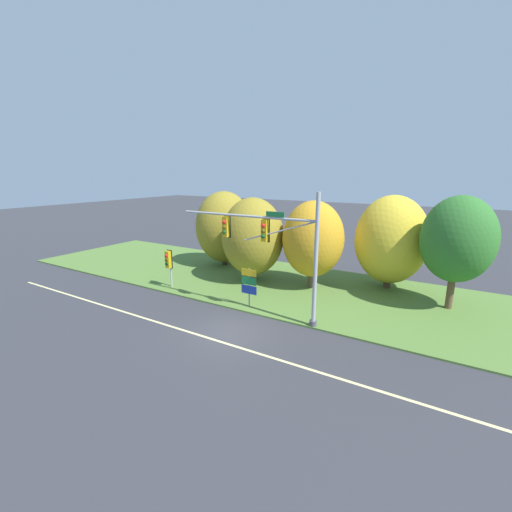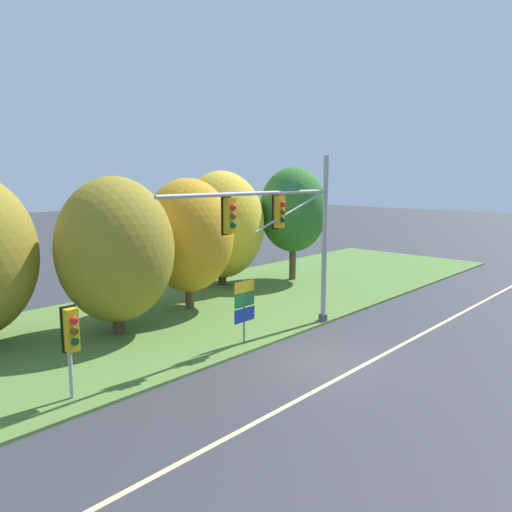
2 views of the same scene
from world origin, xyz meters
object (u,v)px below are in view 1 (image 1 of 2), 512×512
(tree_left_of_mast, at_px, (253,237))
(tree_tall_centre, at_px, (458,240))
(traffic_signal_mast, at_px, (274,242))
(tree_behind_signpost, at_px, (313,239))
(route_sign_post, at_px, (249,283))
(pedestrian_signal_near_kerb, at_px, (169,261))
(tree_mid_verge, at_px, (391,240))
(tree_nearest_road, at_px, (224,227))

(tree_left_of_mast, distance_m, tree_tall_centre, 13.32)
(traffic_signal_mast, height_order, tree_behind_signpost, traffic_signal_mast)
(tree_left_of_mast, bearing_deg, tree_tall_centre, 6.28)
(traffic_signal_mast, relative_size, route_sign_post, 3.67)
(pedestrian_signal_near_kerb, distance_m, tree_tall_centre, 18.63)
(traffic_signal_mast, distance_m, tree_behind_signpost, 6.09)
(traffic_signal_mast, height_order, tree_left_of_mast, traffic_signal_mast)
(tree_tall_centre, bearing_deg, tree_mid_verge, 152.29)
(route_sign_post, relative_size, tree_behind_signpost, 0.39)
(traffic_signal_mast, bearing_deg, route_sign_post, 164.78)
(traffic_signal_mast, relative_size, tree_nearest_road, 1.37)
(route_sign_post, bearing_deg, tree_nearest_road, 134.55)
(pedestrian_signal_near_kerb, bearing_deg, route_sign_post, -1.06)
(tree_tall_centre, bearing_deg, route_sign_post, -150.20)
(tree_left_of_mast, bearing_deg, traffic_signal_mast, -48.71)
(tree_left_of_mast, distance_m, tree_behind_signpost, 4.54)
(traffic_signal_mast, relative_size, tree_behind_signpost, 1.44)
(traffic_signal_mast, relative_size, tree_mid_verge, 1.36)
(tree_mid_verge, relative_size, tree_tall_centre, 0.96)
(pedestrian_signal_near_kerb, distance_m, tree_left_of_mast, 6.39)
(traffic_signal_mast, relative_size, tree_left_of_mast, 1.42)
(tree_behind_signpost, bearing_deg, route_sign_post, -108.96)
(tree_left_of_mast, bearing_deg, tree_behind_signpost, 10.83)
(pedestrian_signal_near_kerb, bearing_deg, tree_left_of_mast, 46.48)
(route_sign_post, height_order, tree_mid_verge, tree_mid_verge)
(route_sign_post, height_order, tree_left_of_mast, tree_left_of_mast)
(route_sign_post, xyz_separation_m, tree_tall_centre, (10.64, 6.09, 2.78))
(tree_left_of_mast, bearing_deg, tree_nearest_road, 150.16)
(tree_tall_centre, bearing_deg, traffic_signal_mast, -142.58)
(tree_behind_signpost, distance_m, tree_tall_centre, 8.80)
(traffic_signal_mast, bearing_deg, tree_mid_verge, 61.92)
(traffic_signal_mast, distance_m, tree_left_of_mast, 6.95)
(route_sign_post, distance_m, tree_mid_verge, 10.73)
(tree_mid_verge, distance_m, tree_tall_centre, 4.59)
(tree_nearest_road, bearing_deg, tree_behind_signpost, -11.10)
(route_sign_post, xyz_separation_m, tree_behind_signpost, (1.89, 5.49, 2.02))
(pedestrian_signal_near_kerb, height_order, tree_left_of_mast, tree_left_of_mast)
(traffic_signal_mast, distance_m, tree_tall_centre, 10.91)
(tree_behind_signpost, relative_size, tree_mid_verge, 0.94)
(pedestrian_signal_near_kerb, relative_size, route_sign_post, 1.12)
(traffic_signal_mast, height_order, tree_nearest_road, traffic_signal_mast)
(tree_mid_verge, xyz_separation_m, tree_tall_centre, (4.01, -2.10, 0.77))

